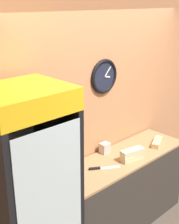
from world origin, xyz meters
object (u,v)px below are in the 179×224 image
Objects in this scene: sandwich_stack_middle at (132,152)px; chefs_knife at (100,168)px; beverage_cooler at (24,190)px; sandwich_flat_left at (157,142)px; sandwich_stack_bottom at (132,157)px; condiment_jar at (65,166)px; napkin_dispenser at (105,148)px.

sandwich_stack_middle is 0.94× the size of chefs_knife.
beverage_cooler reaches higher than sandwich_stack_middle.
sandwich_flat_left is 0.94× the size of chefs_knife.
sandwich_flat_left is at bearing -2.01° from beverage_cooler.
sandwich_stack_middle reaches higher than sandwich_stack_bottom.
sandwich_flat_left is at bearing -12.47° from condiment_jar.
beverage_cooler is 0.94m from chefs_knife.
sandwich_stack_middle is at bearing -14.67° from chefs_knife.
beverage_cooler reaches higher than condiment_jar.
sandwich_stack_bottom reaches higher than chefs_knife.
chefs_knife is (-0.93, 0.07, -0.02)m from sandwich_flat_left.
sandwich_stack_middle is 0.77m from condiment_jar.
condiment_jar is at bearing 18.54° from beverage_cooler.
sandwich_stack_middle is 0.42m from chefs_knife.
beverage_cooler is 6.41× the size of chefs_knife.
beverage_cooler reaches higher than sandwich_stack_bottom.
napkin_dispenser is at bearing 106.37° from sandwich_stack_middle.
sandwich_stack_bottom is 2.08× the size of condiment_jar.
chefs_knife is 2.59× the size of napkin_dispenser.
sandwich_stack_middle reaches higher than sandwich_flat_left.
sandwich_flat_left is 0.69m from napkin_dispenser.
beverage_cooler is at bearing -169.49° from napkin_dispenser.
sandwich_stack_bottom is 0.06m from sandwich_stack_middle.
beverage_cooler is at bearing -179.75° from chefs_knife.
sandwich_stack_middle is 0.34m from napkin_dispenser.
sandwich_stack_bottom is 0.99× the size of sandwich_flat_left.
sandwich_stack_bottom is at bearing -23.66° from condiment_jar.
napkin_dispenser is (-0.10, 0.33, -0.04)m from sandwich_stack_middle.
sandwich_stack_middle is at bearing -73.63° from napkin_dispenser.
beverage_cooler is 6.90× the size of sandwich_stack_bottom.
beverage_cooler is at bearing -161.46° from condiment_jar.
sandwich_stack_bottom is 0.99× the size of sandwich_stack_middle.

